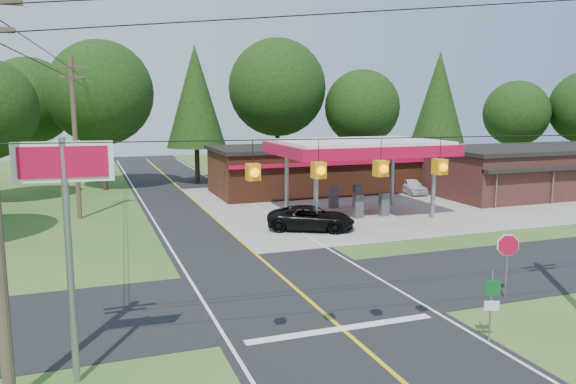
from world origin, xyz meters
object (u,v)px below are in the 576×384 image
object	(u,v)px
suv_car	(311,218)
sedan_car	(411,186)
big_stop_sign	(66,205)
gas_canopy	(359,150)
octagonal_stop_sign	(508,250)

from	to	relation	value
suv_car	sedan_car	size ratio (longest dim) A/B	1.34
suv_car	big_stop_sign	xyz separation A→B (m)	(-12.50, -14.37, 4.01)
gas_canopy	sedan_car	bearing A→B (deg)	38.54
octagonal_stop_sign	sedan_car	bearing A→B (deg)	65.93
gas_canopy	octagonal_stop_sign	distance (m)	16.32
big_stop_sign	octagonal_stop_sign	xyz separation A→B (m)	(15.00, 1.36, -2.86)
big_stop_sign	suv_car	bearing A→B (deg)	48.98
big_stop_sign	octagonal_stop_sign	bearing A→B (deg)	5.17
sedan_car	big_stop_sign	xyz separation A→B (m)	(-25.00, -23.74, 4.07)
suv_car	sedan_car	world-z (taller)	suv_car
suv_car	octagonal_stop_sign	world-z (taller)	octagonal_stop_sign
gas_canopy	big_stop_sign	bearing A→B (deg)	-134.38
sedan_car	octagonal_stop_sign	xyz separation A→B (m)	(-10.00, -22.39, 1.21)
gas_canopy	octagonal_stop_sign	world-z (taller)	gas_canopy
sedan_car	octagonal_stop_sign	world-z (taller)	octagonal_stop_sign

